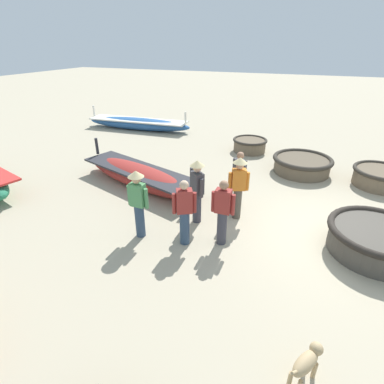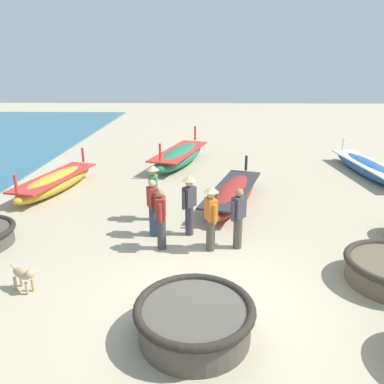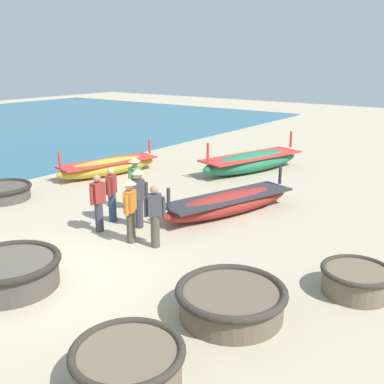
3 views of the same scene
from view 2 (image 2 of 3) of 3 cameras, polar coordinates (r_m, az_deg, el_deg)
ground_plane at (r=7.61m, az=2.91°, el=-16.40°), size 80.00×80.00×0.00m
coracle_nearest at (r=6.62m, az=0.37°, el=-18.76°), size 2.05×2.05×0.64m
long_boat_blue_hull at (r=17.31m, az=25.25°, el=3.37°), size 1.40×5.72×1.07m
long_boat_green_hull at (r=12.48m, az=6.21°, el=-0.26°), size 2.46×4.78×1.15m
long_boat_ochre_hull at (r=17.28m, az=-1.85°, el=5.50°), size 2.65×5.24×1.45m
long_boat_white_hull at (r=14.49m, az=-20.05°, el=1.44°), size 2.01×4.52×1.19m
fisherman_hauling at (r=9.30m, az=7.08°, el=-3.80°), size 0.39×0.41×1.57m
fisherman_with_hat at (r=9.21m, az=-4.72°, el=-3.93°), size 0.22×0.53×1.57m
fisherman_standing_left at (r=9.96m, az=-5.99°, el=-2.18°), size 0.35×0.48×1.57m
fisherman_standing_right at (r=9.91m, az=-0.42°, el=-1.44°), size 0.39×0.42×1.67m
fisherman_crouching at (r=10.95m, az=-5.89°, el=0.45°), size 0.36×0.53×1.67m
fisherman_by_coracle at (r=9.07m, az=2.91°, el=-3.43°), size 0.36×0.50×1.67m
dog at (r=8.44m, az=-24.27°, el=-11.43°), size 0.62×0.43×0.55m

